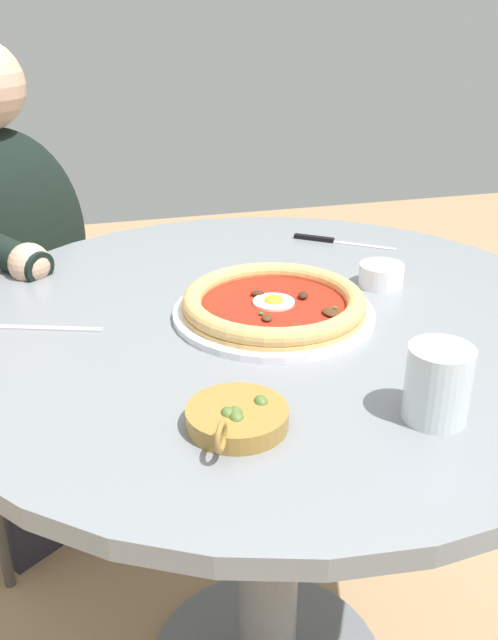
{
  "coord_description": "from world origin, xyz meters",
  "views": [
    {
      "loc": [
        0.88,
        -0.27,
        1.18
      ],
      "look_at": [
        0.01,
        -0.04,
        0.76
      ],
      "focal_mm": 38.8,
      "sensor_mm": 36.0,
      "label": 1
    }
  ],
  "objects_px": {
    "water_glass": "(437,388)",
    "diner_person": "(18,334)",
    "fork_utensil": "(37,328)",
    "pizza_on_plate": "(271,305)",
    "ramekin_capers": "(381,274)",
    "dining_table": "(271,415)",
    "olive_pan": "(237,417)",
    "steak_knife": "(329,240)"
  },
  "relations": [
    {
      "from": "fork_utensil",
      "to": "diner_person",
      "type": "xyz_separation_m",
      "value": [
        -0.54,
        -0.08,
        -0.26
      ]
    },
    {
      "from": "diner_person",
      "to": "steak_knife",
      "type": "bearing_deg",
      "value": 63.87
    },
    {
      "from": "pizza_on_plate",
      "to": "ramekin_capers",
      "type": "xyz_separation_m",
      "value": [
        -0.07,
        0.21,
        0.0
      ]
    },
    {
      "from": "ramekin_capers",
      "to": "diner_person",
      "type": "height_order",
      "value": "diner_person"
    },
    {
      "from": "olive_pan",
      "to": "water_glass",
      "type": "bearing_deg",
      "value": 79.67
    },
    {
      "from": "fork_utensil",
      "to": "diner_person",
      "type": "relative_size",
      "value": 0.16
    },
    {
      "from": "pizza_on_plate",
      "to": "dining_table",
      "type": "bearing_deg",
      "value": 148.89
    },
    {
      "from": "ramekin_capers",
      "to": "diner_person",
      "type": "relative_size",
      "value": 0.06
    },
    {
      "from": "olive_pan",
      "to": "fork_utensil",
      "type": "xyz_separation_m",
      "value": [
        -0.31,
        -0.21,
        -0.01
      ]
    },
    {
      "from": "ramekin_capers",
      "to": "olive_pan",
      "type": "bearing_deg",
      "value": -44.31
    },
    {
      "from": "steak_knife",
      "to": "diner_person",
      "type": "bearing_deg",
      "value": -116.13
    },
    {
      "from": "dining_table",
      "to": "water_glass",
      "type": "relative_size",
      "value": 11.28
    },
    {
      "from": "diner_person",
      "to": "ramekin_capers",
      "type": "bearing_deg",
      "value": 49.51
    },
    {
      "from": "pizza_on_plate",
      "to": "ramekin_capers",
      "type": "bearing_deg",
      "value": 108.33
    },
    {
      "from": "dining_table",
      "to": "ramekin_capers",
      "type": "xyz_separation_m",
      "value": [
        -0.06,
        0.2,
        0.19
      ]
    },
    {
      "from": "diner_person",
      "to": "fork_utensil",
      "type": "bearing_deg",
      "value": 8.11
    },
    {
      "from": "water_glass",
      "to": "steak_knife",
      "type": "height_order",
      "value": "water_glass"
    },
    {
      "from": "water_glass",
      "to": "fork_utensil",
      "type": "distance_m",
      "value": 0.55
    },
    {
      "from": "dining_table",
      "to": "olive_pan",
      "type": "relative_size",
      "value": 7.55
    },
    {
      "from": "ramekin_capers",
      "to": "fork_utensil",
      "type": "distance_m",
      "value": 0.53
    },
    {
      "from": "steak_knife",
      "to": "fork_utensil",
      "type": "height_order",
      "value": "steak_knife"
    },
    {
      "from": "diner_person",
      "to": "pizza_on_plate",
      "type": "bearing_deg",
      "value": 34.55
    },
    {
      "from": "steak_knife",
      "to": "fork_utensil",
      "type": "xyz_separation_m",
      "value": [
        0.25,
        -0.53,
        -0.0
      ]
    },
    {
      "from": "fork_utensil",
      "to": "ramekin_capers",
      "type": "bearing_deg",
      "value": 92.39
    },
    {
      "from": "olive_pan",
      "to": "dining_table",
      "type": "bearing_deg",
      "value": 155.78
    },
    {
      "from": "ramekin_capers",
      "to": "water_glass",
      "type": "bearing_deg",
      "value": -16.2
    },
    {
      "from": "steak_knife",
      "to": "pizza_on_plate",
      "type": "bearing_deg",
      "value": -34.79
    },
    {
      "from": "pizza_on_plate",
      "to": "ramekin_capers",
      "type": "relative_size",
      "value": 4.11
    },
    {
      "from": "water_glass",
      "to": "diner_person",
      "type": "distance_m",
      "value": 1.07
    },
    {
      "from": "dining_table",
      "to": "ramekin_capers",
      "type": "relative_size",
      "value": 13.67
    },
    {
      "from": "steak_knife",
      "to": "ramekin_capers",
      "type": "bearing_deg",
      "value": 0.72
    },
    {
      "from": "diner_person",
      "to": "dining_table",
      "type": "bearing_deg",
      "value": 35.21
    },
    {
      "from": "olive_pan",
      "to": "diner_person",
      "type": "distance_m",
      "value": 0.94
    },
    {
      "from": "fork_utensil",
      "to": "steak_knife",
      "type": "bearing_deg",
      "value": 114.82
    },
    {
      "from": "pizza_on_plate",
      "to": "water_glass",
      "type": "height_order",
      "value": "water_glass"
    },
    {
      "from": "dining_table",
      "to": "diner_person",
      "type": "distance_m",
      "value": 0.72
    },
    {
      "from": "steak_knife",
      "to": "fork_utensil",
      "type": "relative_size",
      "value": 0.9
    },
    {
      "from": "dining_table",
      "to": "steak_knife",
      "type": "xyz_separation_m",
      "value": [
        -0.28,
        0.2,
        0.18
      ]
    },
    {
      "from": "pizza_on_plate",
      "to": "fork_utensil",
      "type": "distance_m",
      "value": 0.33
    },
    {
      "from": "water_glass",
      "to": "olive_pan",
      "type": "height_order",
      "value": "water_glass"
    },
    {
      "from": "ramekin_capers",
      "to": "diner_person",
      "type": "xyz_separation_m",
      "value": [
        -0.52,
        -0.61,
        -0.28
      ]
    },
    {
      "from": "ramekin_capers",
      "to": "dining_table",
      "type": "bearing_deg",
      "value": -73.27
    }
  ]
}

